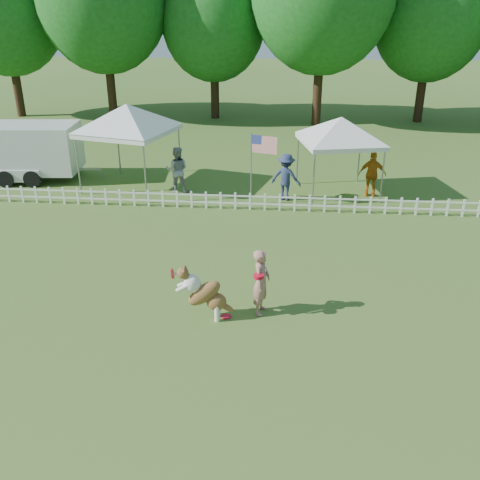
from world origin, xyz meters
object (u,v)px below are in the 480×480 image
Objects in this scene: handler at (261,282)px; spectator_c at (372,174)px; canopy_tent_left at (130,148)px; flag_pole at (251,170)px; cargo_trailer at (26,152)px; canopy_tent_right at (339,157)px; frisbee_on_turf at (226,316)px; spectator_b at (286,177)px; dog at (205,293)px; spectator_a at (177,170)px.

handler is 0.94× the size of spectator_c.
flag_pole is at bearing -3.44° from canopy_tent_left.
handler is at bearing -48.62° from cargo_trailer.
cargo_trailer is at bearing 58.40° from handler.
cargo_trailer is (-12.04, 0.61, -0.26)m from canopy_tent_right.
frisbee_on_turf is 0.07× the size of canopy_tent_left.
canopy_tent_right reaches higher than spectator_c.
cargo_trailer reaches higher than spectator_b.
spectator_b reaches higher than spectator_c.
cargo_trailer is (-8.96, 9.44, 1.10)m from frisbee_on_turf.
frisbee_on_turf is at bearing -47.93° from canopy_tent_left.
frisbee_on_turf is 0.14× the size of spectator_b.
canopy_tent_right is at bearing -5.00° from spectator_c.
dog is at bearing -76.22° from flag_pole.
dog is (-1.21, -0.36, -0.14)m from handler.
canopy_tent_right is 12.06m from cargo_trailer.
spectator_b is at bearing 45.22° from flag_pole.
spectator_a is (-3.52, 8.11, 0.08)m from handler.
canopy_tent_right is 0.54× the size of cargo_trailer.
spectator_a is (-5.83, -0.45, -0.52)m from canopy_tent_right.
spectator_b is at bearing -13.76° from cargo_trailer.
frisbee_on_turf is 0.04× the size of cargo_trailer.
frisbee_on_turf is at bearing 103.39° from spectator_a.
spectator_b is (5.80, -0.87, -0.70)m from canopy_tent_left.
spectator_b reaches higher than dog.
canopy_tent_right is at bearing 179.63° from spectator_a.
canopy_tent_left reaches higher than frisbee_on_turf.
frisbee_on_turf is 9.45m from canopy_tent_right.
handler is 7.67m from spectator_b.
canopy_tent_right is (7.66, 0.03, -0.16)m from canopy_tent_left.
cargo_trailer reaches higher than frisbee_on_turf.
handler is at bearing -117.60° from canopy_tent_right.
frisbee_on_turf is 10.04m from canopy_tent_left.
canopy_tent_left is at bearing 117.51° from frisbee_on_turf.
canopy_tent_right is 1.35m from spectator_c.
spectator_a is (-2.76, 8.38, 0.84)m from frisbee_on_turf.
dog is 12.79m from cargo_trailer.
canopy_tent_right is 5.87m from spectator_a.
cargo_trailer is 2.97× the size of spectator_a.
cargo_trailer reaches higher than dog.
dog is at bearing -124.03° from canopy_tent_right.
canopy_tent_right reaches higher than flag_pole.
flag_pole is at bearing 17.69° from handler.
frisbee_on_turf is at bearing 71.00° from spectator_c.
spectator_a is (-2.31, 8.47, 0.22)m from dog.
dog is at bearing -169.22° from frisbee_on_turf.
canopy_tent_right is 1.65× the size of spectator_b.
spectator_c is (8.87, -0.24, -0.71)m from canopy_tent_left.
canopy_tent_left is at bearing -13.62° from cargo_trailer.
flag_pole is at bearing -165.87° from canopy_tent_right.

